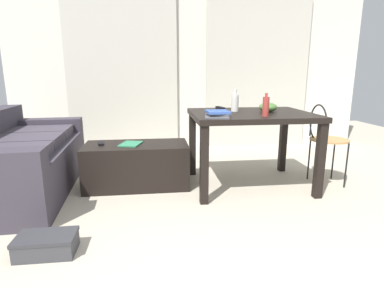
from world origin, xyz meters
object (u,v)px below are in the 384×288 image
at_px(bottle_far, 266,106).
at_px(bowl, 268,107).
at_px(bottle_near, 235,102).
at_px(tv_remote_primary, 101,143).
at_px(craft_table, 251,123).
at_px(wire_chair, 324,134).
at_px(book_stack, 218,114).
at_px(couch, 18,161).
at_px(tv_remote_on_table, 220,108).
at_px(magazine, 131,144).
at_px(scissors, 207,111).
at_px(shoebox, 47,244).
at_px(coffee_table, 137,165).

bearing_deg(bottle_far, bowl, 65.55).
height_order(bottle_near, tv_remote_primary, bottle_near).
bearing_deg(bowl, craft_table, -177.08).
relative_size(wire_chair, bottle_far, 4.04).
bearing_deg(craft_table, book_stack, -144.88).
xyz_separation_m(couch, craft_table, (2.25, -0.10, 0.34)).
relative_size(bottle_near, tv_remote_primary, 1.29).
bearing_deg(couch, bottle_far, -9.60).
relative_size(craft_table, tv_remote_primary, 6.88).
height_order(couch, tv_remote_on_table, tv_remote_on_table).
height_order(book_stack, magazine, book_stack).
bearing_deg(scissors, shoebox, -136.01).
bearing_deg(book_stack, bowl, 26.74).
xyz_separation_m(craft_table, scissors, (-0.41, 0.13, 0.10)).
xyz_separation_m(coffee_table, magazine, (-0.05, -0.01, 0.22)).
xyz_separation_m(coffee_table, tv_remote_primary, (-0.35, 0.05, 0.23)).
bearing_deg(tv_remote_on_table, book_stack, -117.52).
xyz_separation_m(bottle_far, scissors, (-0.45, 0.42, -0.09)).
xyz_separation_m(book_stack, tv_remote_on_table, (0.15, 0.59, -0.01)).
distance_m(tv_remote_on_table, shoebox, 2.08).
bearing_deg(craft_table, tv_remote_on_table, 126.90).
distance_m(craft_table, magazine, 1.20).
bearing_deg(bottle_far, scissors, 136.78).
xyz_separation_m(bottle_near, bottle_far, (0.18, -0.39, -0.00)).
bearing_deg(magazine, craft_table, 11.02).
distance_m(wire_chair, tv_remote_on_table, 1.08).
distance_m(craft_table, tv_remote_primary, 1.50).
bearing_deg(magazine, bottle_near, 15.85).
bearing_deg(bottle_far, tv_remote_primary, 163.51).
relative_size(book_stack, tv_remote_primary, 1.90).
xyz_separation_m(book_stack, scissors, (-0.02, 0.41, -0.02)).
distance_m(craft_table, bottle_near, 0.26).
relative_size(tv_remote_on_table, magazine, 0.68).
distance_m(scissors, magazine, 0.83).
xyz_separation_m(bottle_near, tv_remote_primary, (-1.34, 0.06, -0.39)).
relative_size(coffee_table, craft_table, 0.88).
height_order(bottle_far, tv_remote_on_table, bottle_far).
xyz_separation_m(book_stack, tv_remote_primary, (-1.09, 0.44, -0.33)).
bearing_deg(bottle_far, couch, 170.40).
bearing_deg(tv_remote_on_table, bottle_far, -78.46).
bearing_deg(bottle_near, bottle_far, -65.68).
height_order(couch, coffee_table, couch).
height_order(coffee_table, scissors, scissors).
relative_size(bottle_near, bowl, 1.22).
bearing_deg(tv_remote_primary, bottle_far, -28.67).
relative_size(craft_table, scissors, 10.96).
xyz_separation_m(tv_remote_on_table, magazine, (-0.94, -0.21, -0.32)).
distance_m(craft_table, scissors, 0.44).
distance_m(bottle_far, shoebox, 2.00).
height_order(book_stack, tv_remote_on_table, book_stack).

